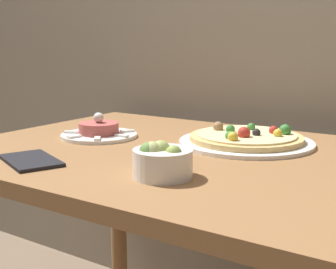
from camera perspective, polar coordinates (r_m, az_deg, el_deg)
dining_table at (r=1.18m, az=2.32°, el=-6.87°), size 1.15×0.82×0.73m
pizza_plate at (r=1.24m, az=9.53°, el=-0.54°), size 0.35×0.35×0.05m
tartare_plate at (r=1.33m, az=-8.41°, el=0.34°), size 0.21×0.21×0.07m
small_bowl at (r=0.92m, az=-0.78°, el=-3.20°), size 0.12×0.12×0.07m
napkin at (r=1.09m, az=-16.38°, el=-3.05°), size 0.19×0.16×0.01m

